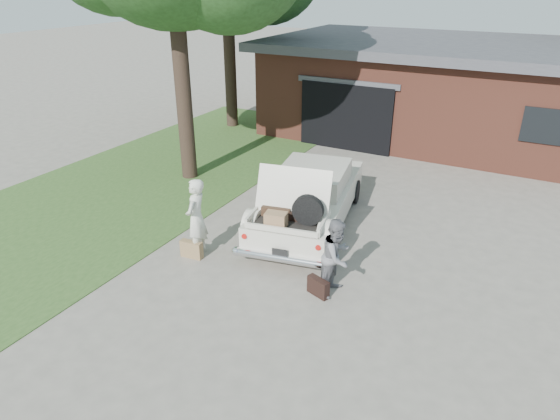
% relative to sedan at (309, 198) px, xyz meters
% --- Properties ---
extents(ground, '(90.00, 90.00, 0.00)m').
position_rel_sedan_xyz_m(ground, '(0.12, -2.27, -0.69)').
color(ground, gray).
rests_on(ground, ground).
extents(grass_strip, '(6.00, 16.00, 0.02)m').
position_rel_sedan_xyz_m(grass_strip, '(-5.38, 0.73, -0.68)').
color(grass_strip, '#2D4C1E').
rests_on(grass_strip, ground).
extents(house, '(12.80, 7.80, 3.30)m').
position_rel_sedan_xyz_m(house, '(1.10, 9.20, 0.98)').
color(house, brown).
rests_on(house, ground).
extents(sedan, '(2.68, 4.98, 1.89)m').
position_rel_sedan_xyz_m(sedan, '(0.00, 0.00, 0.00)').
color(sedan, beige).
rests_on(sedan, ground).
extents(woman_left, '(0.54, 0.70, 1.72)m').
position_rel_sedan_xyz_m(woman_left, '(-1.46, -2.40, 0.17)').
color(woman_left, beige).
rests_on(woman_left, ground).
extents(woman_right, '(0.66, 0.80, 1.50)m').
position_rel_sedan_xyz_m(woman_right, '(1.63, -2.28, 0.06)').
color(woman_right, slate).
rests_on(woman_right, ground).
extents(suitcase_left, '(0.50, 0.20, 0.37)m').
position_rel_sedan_xyz_m(suitcase_left, '(-1.51, -2.56, -0.51)').
color(suitcase_left, '#9A794E').
rests_on(suitcase_left, ground).
extents(suitcase_right, '(0.48, 0.29, 0.35)m').
position_rel_sedan_xyz_m(suitcase_right, '(1.41, -2.55, -0.52)').
color(suitcase_right, black).
rests_on(suitcase_right, ground).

